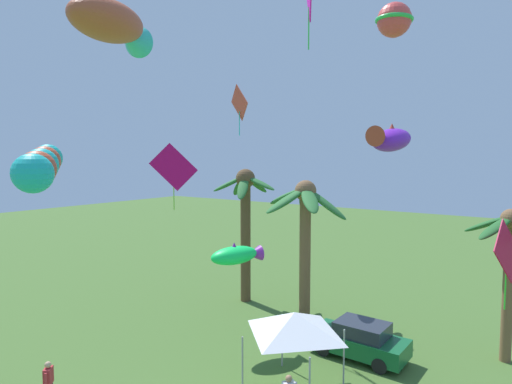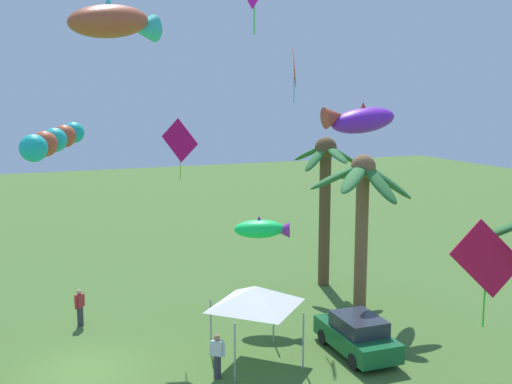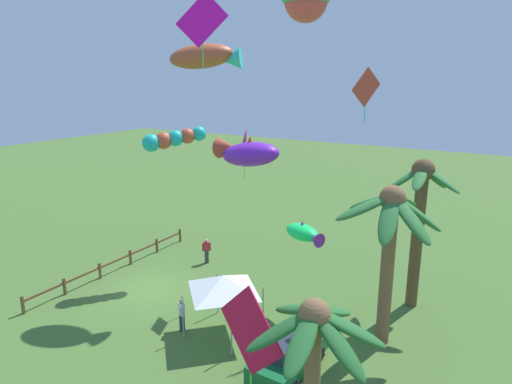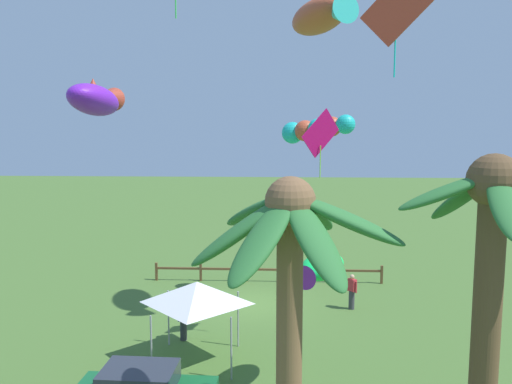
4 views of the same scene
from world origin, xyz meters
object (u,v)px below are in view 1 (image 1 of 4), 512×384
kite_fish_1 (390,139)px  kite_fish_5 (111,23)px  parked_car_0 (359,340)px  kite_tube_4 (40,166)px  kite_fish_7 (237,255)px  kite_ball_8 (394,20)px  festival_tent (294,323)px  palm_tree_2 (246,209)px  kite_diamond_3 (239,103)px  kite_diamond_0 (507,253)px  palm_tree_0 (306,216)px  kite_diamond_6 (173,168)px  palm_tree_1 (510,248)px

kite_fish_1 → kite_fish_5: (-6.71, -6.71, 3.53)m
parked_car_0 → kite_tube_4: kite_tube_4 is taller
kite_fish_7 → kite_ball_8: bearing=23.4°
festival_tent → parked_car_0: bearing=76.3°
kite_fish_5 → palm_tree_2: bearing=104.4°
kite_diamond_3 → kite_tube_4: kite_diamond_3 is taller
kite_diamond_0 → kite_ball_8: bearing=-172.3°
kite_diamond_0 → kite_ball_8: 9.75m
palm_tree_0 → kite_fish_7: bearing=-103.0°
kite_diamond_0 → kite_diamond_3: (-11.52, -0.90, 6.12)m
kite_diamond_6 → kite_fish_7: kite_diamond_6 is taller
kite_diamond_0 → kite_fish_5: kite_fish_5 is taller
kite_tube_4 → kite_ball_8: size_ratio=1.57×
kite_diamond_0 → kite_diamond_3: 13.07m
kite_fish_7 → kite_ball_8: size_ratio=1.28×
kite_diamond_0 → kite_diamond_3: size_ratio=1.34×
palm_tree_0 → kite_ball_8: 9.80m
palm_tree_1 → festival_tent: 9.33m
palm_tree_2 → kite_diamond_0: size_ratio=2.28×
palm_tree_0 → kite_diamond_3: size_ratio=2.84×
festival_tent → kite_diamond_3: size_ratio=1.14×
palm_tree_0 → parked_car_0: palm_tree_0 is taller
palm_tree_0 → kite_diamond_3: (-2.55, -2.20, 5.61)m
palm_tree_0 → kite_diamond_6: bearing=-98.6°
kite_diamond_0 → kite_fish_1: bearing=-146.7°
kite_fish_1 → kite_diamond_6: 7.91m
kite_diamond_0 → kite_tube_4: kite_tube_4 is taller
parked_car_0 → kite_diamond_0: 6.56m
kite_diamond_0 → palm_tree_1: bearing=91.1°
kite_fish_1 → kite_ball_8: bearing=106.4°
festival_tent → kite_ball_8: size_ratio=1.42×
kite_fish_1 → kite_ball_8: 5.07m
kite_fish_7 → festival_tent: bearing=-26.1°
festival_tent → kite_tube_4: 9.54m
kite_diamond_0 → kite_diamond_6: 12.53m
parked_car_0 → kite_fish_5: bearing=-124.4°
palm_tree_2 → kite_fish_1: bearing=-23.0°
palm_tree_0 → kite_fish_7: palm_tree_0 is taller
palm_tree_2 → kite_diamond_3: 6.31m
palm_tree_1 → kite_fish_1: kite_fish_1 is taller
festival_tent → kite_fish_7: 4.78m
kite_diamond_0 → palm_tree_2: bearing=172.8°
kite_ball_8 → kite_diamond_3: bearing=-177.4°
festival_tent → kite_fish_1: kite_fish_1 is taller
festival_tent → palm_tree_2: bearing=136.6°
kite_ball_8 → kite_diamond_6: bearing=-134.8°
kite_fish_5 → kite_fish_7: bearing=86.9°
palm_tree_2 → festival_tent: 10.23m
palm_tree_1 → kite_diamond_6: size_ratio=2.51×
kite_diamond_0 → kite_fish_1: (-3.60, -2.36, 4.11)m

